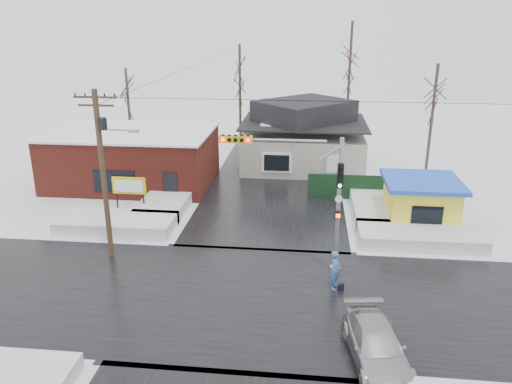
# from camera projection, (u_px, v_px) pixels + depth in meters

# --- Properties ---
(ground) EXTENTS (120.00, 120.00, 0.00)m
(ground) POSITION_uv_depth(u_px,v_px,m) (250.00, 298.00, 23.07)
(ground) COLOR white
(ground) RESTS_ON ground
(road_ns) EXTENTS (10.00, 120.00, 0.02)m
(road_ns) POSITION_uv_depth(u_px,v_px,m) (250.00, 298.00, 23.07)
(road_ns) COLOR black
(road_ns) RESTS_ON ground
(road_ew) EXTENTS (120.00, 10.00, 0.02)m
(road_ew) POSITION_uv_depth(u_px,v_px,m) (250.00, 298.00, 23.07)
(road_ew) COLOR black
(road_ew) RESTS_ON ground
(snowbank_nw) EXTENTS (7.00, 3.00, 0.80)m
(snowbank_nw) POSITION_uv_depth(u_px,v_px,m) (117.00, 223.00, 30.41)
(snowbank_nw) COLOR white
(snowbank_nw) RESTS_ON ground
(snowbank_ne) EXTENTS (7.00, 3.00, 0.80)m
(snowbank_ne) POSITION_uv_depth(u_px,v_px,m) (420.00, 236.00, 28.59)
(snowbank_ne) COLOR white
(snowbank_ne) RESTS_ON ground
(snowbank_nside_w) EXTENTS (3.00, 8.00, 0.80)m
(snowbank_nside_w) POSITION_uv_depth(u_px,v_px,m) (171.00, 197.00, 34.90)
(snowbank_nside_w) COLOR white
(snowbank_nside_w) RESTS_ON ground
(snowbank_nside_e) EXTENTS (3.00, 8.00, 0.80)m
(snowbank_nside_e) POSITION_uv_depth(u_px,v_px,m) (374.00, 204.00, 33.49)
(snowbank_nside_e) COLOR white
(snowbank_nside_e) RESTS_ON ground
(traffic_signal) EXTENTS (6.05, 0.68, 7.00)m
(traffic_signal) POSITION_uv_depth(u_px,v_px,m) (307.00, 187.00, 24.10)
(traffic_signal) COLOR gray
(traffic_signal) RESTS_ON ground
(utility_pole) EXTENTS (3.15, 0.44, 9.00)m
(utility_pole) POSITION_uv_depth(u_px,v_px,m) (104.00, 166.00, 25.46)
(utility_pole) COLOR #382619
(utility_pole) RESTS_ON ground
(brick_building) EXTENTS (12.20, 8.20, 4.12)m
(brick_building) POSITION_uv_depth(u_px,v_px,m) (133.00, 157.00, 38.50)
(brick_building) COLOR maroon
(brick_building) RESTS_ON ground
(marquee_sign) EXTENTS (2.20, 0.21, 2.55)m
(marquee_sign) POSITION_uv_depth(u_px,v_px,m) (129.00, 187.00, 32.25)
(marquee_sign) COLOR black
(marquee_sign) RESTS_ON ground
(house) EXTENTS (10.40, 8.40, 5.76)m
(house) POSITION_uv_depth(u_px,v_px,m) (303.00, 137.00, 42.63)
(house) COLOR #A9A498
(house) RESTS_ON ground
(kiosk) EXTENTS (4.60, 4.60, 2.88)m
(kiosk) POSITION_uv_depth(u_px,v_px,m) (420.00, 201.00, 31.00)
(kiosk) COLOR yellow
(kiosk) RESTS_ON ground
(fence) EXTENTS (8.00, 0.12, 1.80)m
(fence) POSITION_uv_depth(u_px,v_px,m) (364.00, 188.00, 35.25)
(fence) COLOR black
(fence) RESTS_ON ground
(tree_far_left) EXTENTS (3.00, 3.00, 10.00)m
(tree_far_left) POSITION_uv_depth(u_px,v_px,m) (240.00, 68.00, 45.22)
(tree_far_left) COLOR #332821
(tree_far_left) RESTS_ON ground
(tree_far_mid) EXTENTS (3.00, 3.00, 12.00)m
(tree_far_mid) POSITION_uv_depth(u_px,v_px,m) (351.00, 49.00, 45.56)
(tree_far_mid) COLOR #332821
(tree_far_mid) RESTS_ON ground
(tree_far_right) EXTENTS (3.00, 3.00, 9.00)m
(tree_far_right) POSITION_uv_depth(u_px,v_px,m) (435.00, 88.00, 38.24)
(tree_far_right) COLOR #332821
(tree_far_right) RESTS_ON ground
(tree_far_west) EXTENTS (3.00, 3.00, 8.00)m
(tree_far_west) POSITION_uv_depth(u_px,v_px,m) (127.00, 87.00, 44.89)
(tree_far_west) COLOR #332821
(tree_far_west) RESTS_ON ground
(pedestrian) EXTENTS (0.65, 0.81, 1.94)m
(pedestrian) POSITION_uv_depth(u_px,v_px,m) (335.00, 270.00, 23.58)
(pedestrian) COLOR #4067B5
(pedestrian) RESTS_ON ground
(car) EXTENTS (2.58, 4.96, 1.37)m
(car) POSITION_uv_depth(u_px,v_px,m) (376.00, 346.00, 18.63)
(car) COLOR #ADB0B4
(car) RESTS_ON ground
(shopping_bag) EXTENTS (0.30, 0.22, 0.35)m
(shopping_bag) POSITION_uv_depth(u_px,v_px,m) (341.00, 288.00, 23.64)
(shopping_bag) COLOR black
(shopping_bag) RESTS_ON ground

